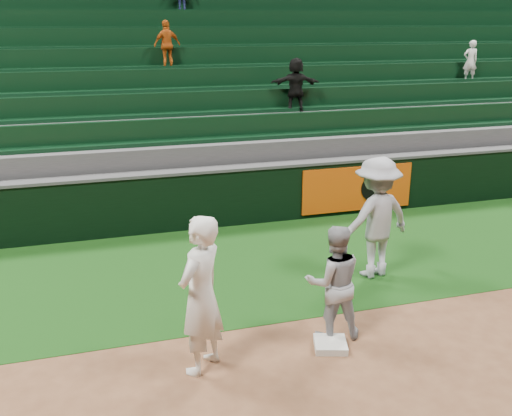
{
  "coord_description": "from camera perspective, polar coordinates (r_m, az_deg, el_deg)",
  "views": [
    {
      "loc": [
        -2.57,
        -5.97,
        4.15
      ],
      "look_at": [
        -0.14,
        2.3,
        1.3
      ],
      "focal_mm": 40.0,
      "sensor_mm": 36.0,
      "label": 1
    }
  ],
  "objects": [
    {
      "name": "baserunner",
      "position": [
        7.78,
        7.77,
        -7.36
      ],
      "size": [
        0.87,
        0.73,
        1.61
      ],
      "primitive_type": "imported",
      "rotation": [
        0.0,
        0.0,
        2.99
      ],
      "color": "#9699A0",
      "rests_on": "ground"
    },
    {
      "name": "stadium_seating",
      "position": [
        15.36,
        -6.63,
        9.01
      ],
      "size": [
        36.0,
        5.95,
        5.55
      ],
      "color": "#3C3C3F",
      "rests_on": "ground"
    },
    {
      "name": "ground",
      "position": [
        7.72,
        5.99,
        -14.38
      ],
      "size": [
        70.0,
        70.0,
        0.0
      ],
      "primitive_type": "plane",
      "color": "brown",
      "rests_on": "ground"
    },
    {
      "name": "base_coach",
      "position": [
        9.65,
        11.89,
        -0.97
      ],
      "size": [
        1.45,
        1.0,
        2.05
      ],
      "primitive_type": "imported",
      "rotation": [
        0.0,
        0.0,
        3.33
      ],
      "color": "#A1A3AF",
      "rests_on": "foul_grass"
    },
    {
      "name": "foul_grass",
      "position": [
        10.21,
        -0.37,
        -5.66
      ],
      "size": [
        36.0,
        4.2,
        0.01
      ],
      "primitive_type": "cube",
      "color": "black",
      "rests_on": "ground"
    },
    {
      "name": "first_base",
      "position": [
        7.85,
        7.45,
        -13.38
      ],
      "size": [
        0.53,
        0.53,
        0.09
      ],
      "primitive_type": "cube",
      "rotation": [
        0.0,
        0.0,
        -0.3
      ],
      "color": "silver",
      "rests_on": "ground"
    },
    {
      "name": "first_baseman",
      "position": [
        6.95,
        -5.55,
        -8.68
      ],
      "size": [
        0.86,
        0.86,
        2.02
      ],
      "primitive_type": "imported",
      "rotation": [
        0.0,
        0.0,
        3.92
      ],
      "color": "white",
      "rests_on": "ground"
    },
    {
      "name": "field_wall",
      "position": [
        12.0,
        -3.15,
        1.22
      ],
      "size": [
        36.0,
        0.45,
        1.25
      ],
      "color": "black",
      "rests_on": "ground"
    }
  ]
}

